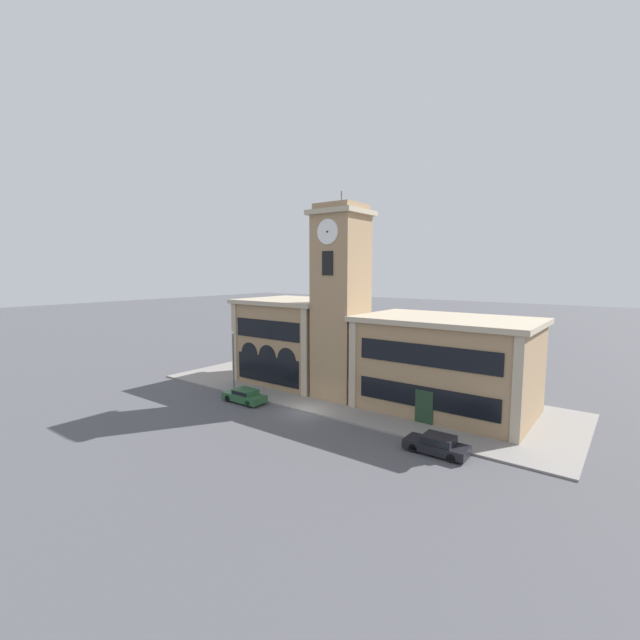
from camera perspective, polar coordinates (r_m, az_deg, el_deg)
ground_plane at (r=38.70m, az=-2.13°, el=-12.20°), size 300.00×300.00×0.00m
sidewalk_kerb at (r=44.30m, az=3.92°, el=-9.67°), size 41.90×14.57×0.15m
clock_tower at (r=41.30m, az=2.79°, el=2.32°), size 5.01×5.01×19.88m
town_hall_left_wing at (r=48.44m, az=-3.34°, el=-2.67°), size 11.44×9.76×9.31m
town_hall_right_wing at (r=39.67m, az=16.44°, el=-5.66°), size 15.19×9.76×8.41m
parked_car_near at (r=41.81m, az=-10.02°, el=-9.88°), size 4.38×1.87×1.29m
parked_car_mid at (r=31.42m, az=15.35°, el=-15.67°), size 4.31×1.80×1.30m
street_lamp at (r=44.90m, az=-11.49°, el=-4.22°), size 0.36×0.36×6.14m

